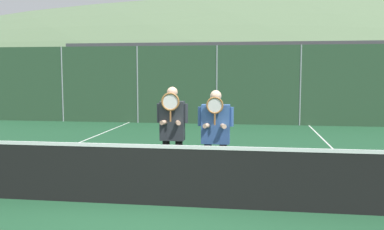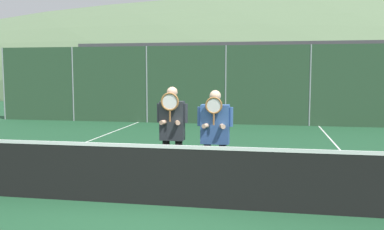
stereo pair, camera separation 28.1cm
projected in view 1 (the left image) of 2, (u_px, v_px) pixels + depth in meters
ground_plane at (157, 205)px, 6.65m from camera, size 120.00×120.00×0.00m
hill_distant at (242, 88)px, 55.63m from camera, size 108.61×60.34×21.12m
clubhouse_building at (251, 76)px, 25.57m from camera, size 20.76×5.50×3.68m
fence_back at (217, 85)px, 16.94m from camera, size 19.49×0.06×3.12m
tennis_net at (157, 174)px, 6.60m from camera, size 9.70×0.09×1.06m
court_line_left_sideline at (37, 160)px, 10.12m from camera, size 0.05×16.00×0.01m
court_line_right_sideline at (354, 169)px, 9.09m from camera, size 0.05×16.00×0.01m
player_leftmost at (172, 130)px, 7.53m from camera, size 0.56×0.34×1.81m
player_center_left at (216, 132)px, 7.33m from camera, size 0.62×0.34×1.76m
car_far_left at (92, 95)px, 21.35m from camera, size 4.20×2.06×1.85m
car_left_of_center at (196, 97)px, 20.37m from camera, size 4.78×1.96×1.74m
car_center at (316, 97)px, 19.40m from camera, size 4.65×2.05×1.87m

